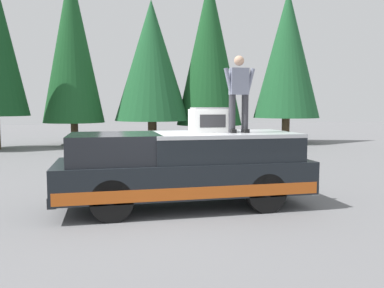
{
  "coord_description": "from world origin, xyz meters",
  "views": [
    {
      "loc": [
        -7.94,
        1.07,
        2.21
      ],
      "look_at": [
        0.97,
        -0.91,
        1.35
      ],
      "focal_mm": 36.45,
      "sensor_mm": 36.0,
      "label": 1
    }
  ],
  "objects_px": {
    "pickup_truck": "(184,168)",
    "person_on_truck_bed": "(239,92)",
    "compressor_unit": "(209,120)",
    "parked_car_black": "(209,141)"
  },
  "relations": [
    {
      "from": "pickup_truck",
      "to": "person_on_truck_bed",
      "type": "height_order",
      "value": "person_on_truck_bed"
    },
    {
      "from": "person_on_truck_bed",
      "to": "pickup_truck",
      "type": "bearing_deg",
      "value": 81.34
    },
    {
      "from": "compressor_unit",
      "to": "parked_car_black",
      "type": "bearing_deg",
      "value": -15.07
    },
    {
      "from": "pickup_truck",
      "to": "parked_car_black",
      "type": "relative_size",
      "value": 1.35
    },
    {
      "from": "pickup_truck",
      "to": "person_on_truck_bed",
      "type": "relative_size",
      "value": 3.28
    },
    {
      "from": "parked_car_black",
      "to": "pickup_truck",
      "type": "bearing_deg",
      "value": 161.83
    },
    {
      "from": "pickup_truck",
      "to": "compressor_unit",
      "type": "xyz_separation_m",
      "value": [
        0.18,
        -0.62,
        1.05
      ]
    },
    {
      "from": "pickup_truck",
      "to": "compressor_unit",
      "type": "height_order",
      "value": "compressor_unit"
    },
    {
      "from": "pickup_truck",
      "to": "person_on_truck_bed",
      "type": "bearing_deg",
      "value": -98.66
    },
    {
      "from": "compressor_unit",
      "to": "person_on_truck_bed",
      "type": "relative_size",
      "value": 0.5
    }
  ]
}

